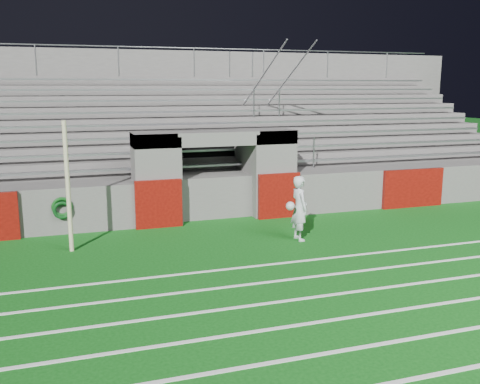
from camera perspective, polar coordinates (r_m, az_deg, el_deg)
name	(u,v)px	position (r m, az deg, el deg)	size (l,w,h in m)	color
ground	(256,252)	(12.83, 1.68, -6.37)	(90.00, 90.00, 0.00)	#0D5011
field_post	(68,187)	(13.13, -17.88, 0.50)	(0.11, 0.11, 3.11)	beige
field_markings	(368,346)	(8.63, 13.51, -15.70)	(28.00, 8.09, 0.01)	white
stadium_structure	(183,152)	(20.05, -6.10, 4.31)	(26.00, 8.48, 5.42)	#575452
goalkeeper_with_ball	(299,208)	(13.65, 6.33, -1.71)	(0.69, 0.69, 1.66)	silver
hose_coil	(62,208)	(14.76, -18.44, -1.67)	(0.54, 0.15, 0.59)	#0E4613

